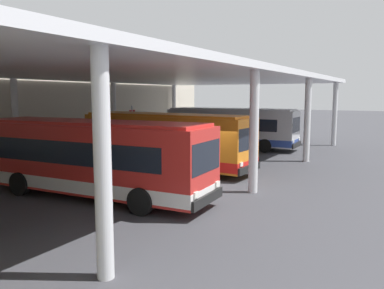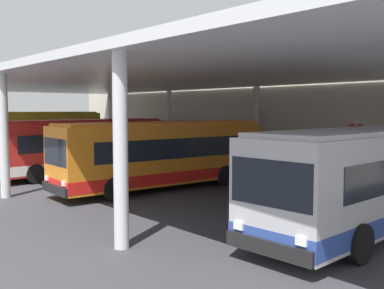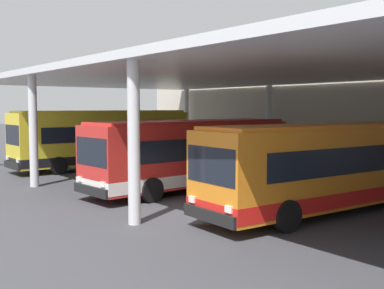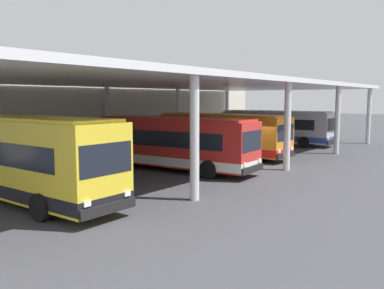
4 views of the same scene
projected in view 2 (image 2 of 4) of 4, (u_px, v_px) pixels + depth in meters
ground_plane at (61, 191)px, 20.81m from camera, size 200.00×200.00×0.00m
platform_kerb at (237, 167)px, 28.45m from camera, size 42.00×4.50×0.18m
station_building_facade at (271, 107)px, 30.27m from camera, size 48.00×1.60×7.76m
canopy_shelter at (157, 80)px, 23.98m from camera, size 40.00×17.00×5.55m
bus_nearest_bay at (25, 135)px, 33.32m from camera, size 2.77×11.34×3.57m
bus_second_bay at (80, 146)px, 25.70m from camera, size 3.18×10.66×3.17m
bus_middle_bay at (163, 154)px, 21.21m from camera, size 3.06×10.63×3.17m
bus_far_bay at (373, 177)px, 13.89m from camera, size 2.99×10.61×3.17m
bench_waiting at (143, 148)px, 36.46m from camera, size 1.80×0.45×0.92m
trash_bin at (124, 145)px, 38.77m from camera, size 0.52×0.52×0.98m
banner_sign at (355, 147)px, 21.39m from camera, size 0.70×0.12×3.20m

